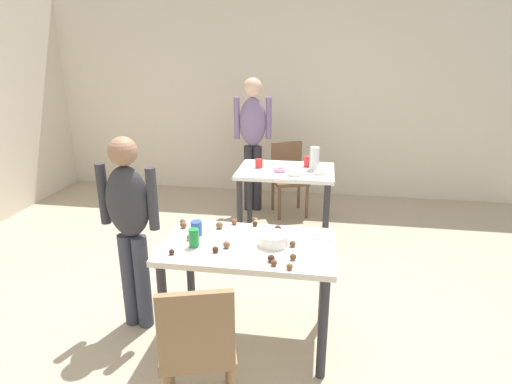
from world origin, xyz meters
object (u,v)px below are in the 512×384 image
object	(u,v)px
soda_can	(194,238)
person_adult_far	(253,132)
dining_table_far	(286,180)
chair_near_table	(198,344)
chair_far_table	(288,174)
pitcher_far	(314,158)
person_girl_near	(130,219)
dining_table_near	(249,259)
mixing_bowl	(273,239)

from	to	relation	value
soda_can	person_adult_far	bearing A→B (deg)	91.28
dining_table_far	chair_near_table	bearing A→B (deg)	-94.96
chair_far_table	pitcher_far	bearing A→B (deg)	-64.16
chair_far_table	person_girl_near	size ratio (longest dim) A/B	0.61
person_girl_near	chair_near_table	bearing A→B (deg)	-47.86
dining_table_near	soda_can	bearing A→B (deg)	-164.55
soda_can	pitcher_far	distance (m)	2.09
chair_near_table	chair_far_table	world-z (taller)	same
person_adult_far	soda_can	size ratio (longest dim) A/B	13.39
dining_table_near	mixing_bowl	distance (m)	0.22
dining_table_far	mixing_bowl	world-z (taller)	mixing_bowl
chair_near_table	pitcher_far	world-z (taller)	pitcher_far
chair_near_table	dining_table_far	bearing A→B (deg)	85.04
dining_table_near	chair_far_table	distance (m)	2.54
dining_table_near	dining_table_far	world-z (taller)	same
person_girl_near	soda_can	xyz separation A→B (m)	(0.50, -0.15, -0.03)
dining_table_near	pitcher_far	world-z (taller)	pitcher_far
dining_table_near	person_girl_near	bearing A→B (deg)	176.14
chair_far_table	person_adult_far	size ratio (longest dim) A/B	0.53
dining_table_near	person_adult_far	xyz separation A→B (m)	(-0.40, 2.55, 0.35)
chair_far_table	person_girl_near	bearing A→B (deg)	-109.67
chair_far_table	person_adult_far	xyz separation A→B (m)	(-0.44, 0.01, 0.49)
dining_table_near	mixing_bowl	xyz separation A→B (m)	(0.16, 0.01, 0.15)
chair_near_table	soda_can	world-z (taller)	soda_can
soda_can	pitcher_far	bearing A→B (deg)	70.28
chair_near_table	person_girl_near	distance (m)	1.10
person_adult_far	mixing_bowl	world-z (taller)	person_adult_far
chair_far_table	pitcher_far	distance (m)	0.83
person_girl_near	dining_table_far	bearing A→B (deg)	62.59
mixing_bowl	chair_far_table	bearing A→B (deg)	92.70
dining_table_near	chair_near_table	xyz separation A→B (m)	(-0.15, -0.71, -0.14)
mixing_bowl	pitcher_far	distance (m)	1.87
mixing_bowl	pitcher_far	size ratio (longest dim) A/B	0.81
pitcher_far	soda_can	bearing A→B (deg)	-109.72
dining_table_far	soda_can	size ratio (longest dim) A/B	8.20
dining_table_near	person_adult_far	bearing A→B (deg)	98.93
mixing_bowl	soda_can	size ratio (longest dim) A/B	1.59
dining_table_far	person_adult_far	distance (m)	0.93
dining_table_near	chair_far_table	world-z (taller)	chair_far_table
chair_near_table	mixing_bowl	bearing A→B (deg)	66.99
person_girl_near	dining_table_near	bearing A→B (deg)	-3.86
chair_far_table	mixing_bowl	distance (m)	2.55
person_girl_near	mixing_bowl	size ratio (longest dim) A/B	7.36
dining_table_far	person_girl_near	size ratio (longest dim) A/B	0.70
chair_far_table	person_adult_far	bearing A→B (deg)	179.09
person_girl_near	person_adult_far	world-z (taller)	person_adult_far
dining_table_near	dining_table_far	size ratio (longest dim) A/B	1.13
chair_far_table	dining_table_far	bearing A→B (deg)	-87.46
dining_table_near	chair_near_table	distance (m)	0.74
person_girl_near	pitcher_far	world-z (taller)	person_girl_near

